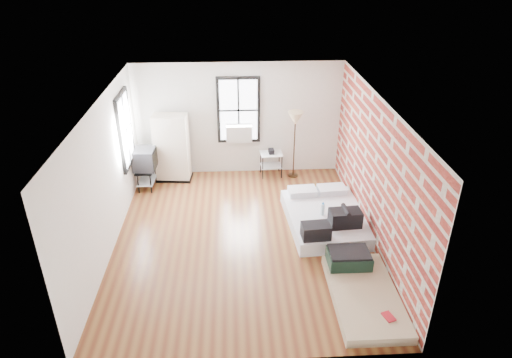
{
  "coord_description": "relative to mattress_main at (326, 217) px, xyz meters",
  "views": [
    {
      "loc": [
        -0.14,
        -7.51,
        5.26
      ],
      "look_at": [
        0.28,
        0.3,
        1.16
      ],
      "focal_mm": 32.0,
      "sensor_mm": 36.0,
      "label": 1
    }
  ],
  "objects": [
    {
      "name": "side_table",
      "position": [
        -0.96,
        2.33,
        0.3
      ],
      "size": [
        0.57,
        0.47,
        0.71
      ],
      "rotation": [
        0.0,
        0.0,
        0.08
      ],
      "color": "black",
      "rests_on": "ground"
    },
    {
      "name": "mattress_bare",
      "position": [
        0.18,
        -2.08,
        -0.06
      ],
      "size": [
        1.07,
        2.01,
        0.43
      ],
      "rotation": [
        0.0,
        0.0,
        -0.0
      ],
      "color": "tan",
      "rests_on": "ground"
    },
    {
      "name": "mattress_main",
      "position": [
        0.0,
        0.0,
        0.0
      ],
      "size": [
        1.7,
        2.22,
        0.68
      ],
      "rotation": [
        0.0,
        0.0,
        0.07
      ],
      "color": "white",
      "rests_on": "ground"
    },
    {
      "name": "room_shell",
      "position": [
        -1.51,
        -0.03,
        1.55
      ],
      "size": [
        5.02,
        6.02,
        2.8
      ],
      "color": "silver",
      "rests_on": "ground"
    },
    {
      "name": "floor_lamp",
      "position": [
        -0.41,
        2.26,
        1.26
      ],
      "size": [
        0.36,
        0.36,
        1.69
      ],
      "color": "#302010",
      "rests_on": "ground"
    },
    {
      "name": "ground",
      "position": [
        -1.75,
        -0.39,
        -0.19
      ],
      "size": [
        6.0,
        6.0,
        0.0
      ],
      "primitive_type": "plane",
      "color": "#562916",
      "rests_on": "ground"
    },
    {
      "name": "wardrobe",
      "position": [
        -3.37,
        2.26,
        0.64
      ],
      "size": [
        0.88,
        0.55,
        1.67
      ],
      "rotation": [
        0.0,
        0.0,
        -0.09
      ],
      "color": "black",
      "rests_on": "ground"
    },
    {
      "name": "tv_stand",
      "position": [
        -3.96,
        1.86,
        0.52
      ],
      "size": [
        0.53,
        0.73,
        0.99
      ],
      "rotation": [
        0.0,
        0.0,
        -0.06
      ],
      "color": "black",
      "rests_on": "ground"
    }
  ]
}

